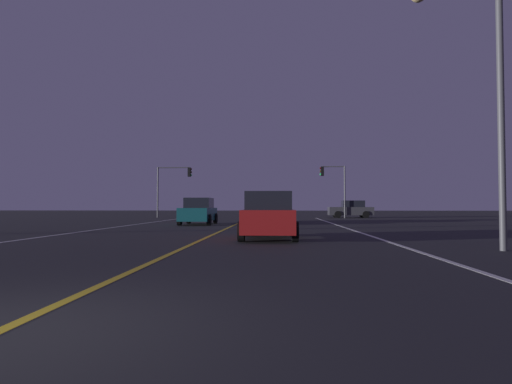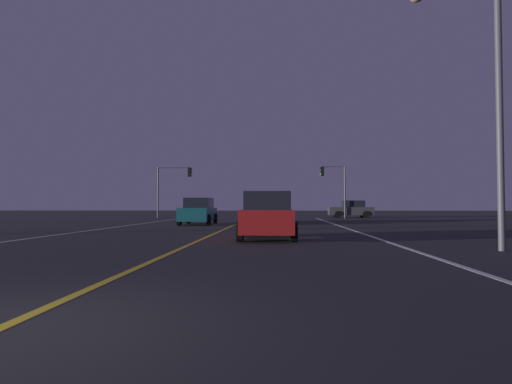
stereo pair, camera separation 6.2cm
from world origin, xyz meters
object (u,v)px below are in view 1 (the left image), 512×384
Objects in this scene: traffic_light_near_right at (333,180)px; traffic_light_near_left at (175,180)px; car_oncoming at (199,212)px; car_ahead_far at (268,211)px; car_lead_same_lane at (269,216)px; street_lamp_right_near at (477,77)px; car_crossing_side at (351,209)px.

traffic_light_near_right is 1.01× the size of traffic_light_near_left.
traffic_light_near_right is 15.52m from traffic_light_near_left.
traffic_light_near_left is (-5.13, 14.82, 2.95)m from car_oncoming.
car_ahead_far is 14.85m from traffic_light_near_left.
traffic_light_near_right reaches higher than car_lead_same_lane.
traffic_light_near_left is (-9.85, 26.44, 2.95)m from car_lead_same_lane.
traffic_light_near_left is 0.69× the size of street_lamp_right_near.
traffic_light_near_left is at bearing -160.92° from car_oncoming.
car_lead_same_lane and car_crossing_side have the same top height.
car_lead_same_lane is 1.00× the size of car_ahead_far.
car_ahead_far is 5.76m from car_oncoming.
car_ahead_far is 0.85× the size of traffic_light_near_right.
car_lead_same_lane is 15.40m from car_ahead_far.
traffic_light_near_left is at bearing 0.00° from traffic_light_near_right.
traffic_light_near_left is (-17.44, -1.05, 2.95)m from car_crossing_side.
car_ahead_far and car_crossing_side have the same top height.
street_lamp_right_near reaches higher than traffic_light_near_right.
car_ahead_far is (-0.37, 15.39, 0.00)m from car_lead_same_lane.
traffic_light_near_right reaches higher than car_oncoming.
car_oncoming is (-4.72, 11.62, 0.00)m from car_lead_same_lane.
street_lamp_right_near is at bearing -123.83° from car_lead_same_lane.
traffic_light_near_left is at bearing -62.78° from street_lamp_right_near.
traffic_light_near_right is (5.67, 26.44, 2.92)m from car_lead_same_lane.
traffic_light_near_right is (10.39, 14.82, 2.92)m from car_oncoming.
traffic_light_near_left is (-9.48, 11.04, 2.95)m from car_ahead_far.
car_crossing_side is 1.00× the size of car_oncoming.
car_lead_same_lane is at bearing 77.90° from traffic_light_near_right.
car_crossing_side is (7.96, 12.09, 0.00)m from car_ahead_far.
car_lead_same_lane is at bearing 22.13° from car_oncoming.
car_lead_same_lane is 0.85× the size of traffic_light_near_right.
car_lead_same_lane is 28.37m from traffic_light_near_left.
car_crossing_side is 3.65m from traffic_light_near_right.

